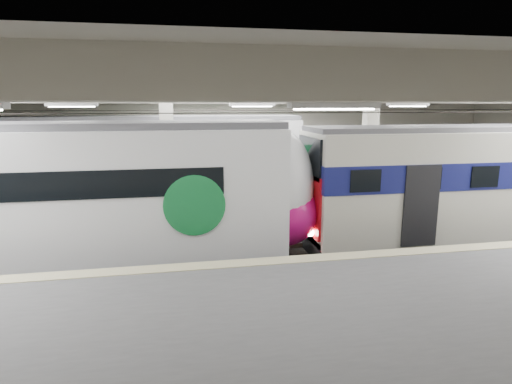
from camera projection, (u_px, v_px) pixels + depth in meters
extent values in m
cube|color=black|center=(263.00, 258.00, 14.16)|extent=(36.00, 24.00, 0.10)
cube|color=silver|center=(264.00, 85.00, 13.03)|extent=(36.00, 24.00, 0.20)
cube|color=beige|center=(226.00, 146.00, 23.22)|extent=(30.00, 0.10, 5.50)
cube|color=beige|center=(481.00, 348.00, 3.97)|extent=(30.00, 0.10, 5.50)
cube|color=#57575A|center=(335.00, 351.00, 7.79)|extent=(30.00, 7.00, 1.10)
cube|color=beige|center=(289.00, 260.00, 10.80)|extent=(30.00, 0.50, 0.02)
cube|color=beige|center=(168.00, 165.00, 15.94)|extent=(0.50, 0.50, 5.50)
cube|color=beige|center=(369.00, 160.00, 17.39)|extent=(0.50, 0.50, 5.50)
cube|color=beige|center=(264.00, 95.00, 13.09)|extent=(30.00, 18.00, 0.50)
cube|color=#59544C|center=(263.00, 255.00, 14.14)|extent=(30.00, 1.52, 0.16)
cube|color=#59544C|center=(239.00, 214.00, 19.43)|extent=(30.00, 1.52, 0.16)
cylinder|color=black|center=(264.00, 113.00, 13.20)|extent=(30.00, 0.03, 0.03)
cylinder|color=black|center=(238.00, 110.00, 18.49)|extent=(30.00, 0.03, 0.03)
cube|color=white|center=(279.00, 106.00, 11.23)|extent=(26.00, 8.40, 0.12)
cube|color=white|center=(72.00, 193.00, 12.62)|extent=(12.53, 2.80, 3.76)
ellipsoid|color=white|center=(279.00, 186.00, 13.76)|extent=(2.22, 2.74, 3.69)
ellipsoid|color=#C2106D|center=(282.00, 211.00, 13.95)|extent=(2.35, 2.80, 2.26)
cylinder|color=#167B39|center=(195.00, 206.00, 11.92)|extent=(1.74, 0.06, 1.74)
cube|color=#4C4C51|center=(66.00, 126.00, 12.22)|extent=(12.53, 2.29, 0.20)
cube|color=black|center=(78.00, 258.00, 13.03)|extent=(12.53, 1.96, 0.70)
cube|color=beige|center=(480.00, 181.00, 15.12)|extent=(12.59, 2.76, 3.58)
cube|color=navy|center=(482.00, 169.00, 15.03)|extent=(12.63, 2.82, 0.87)
cube|color=red|center=(309.00, 202.00, 14.07)|extent=(0.08, 2.35, 1.97)
cube|color=black|center=(310.00, 157.00, 13.76)|extent=(0.08, 2.21, 1.29)
cube|color=#4C4C51|center=(486.00, 128.00, 14.74)|extent=(12.59, 2.15, 0.16)
cube|color=black|center=(475.00, 234.00, 15.51)|extent=(12.59, 1.93, 0.70)
cube|color=white|center=(134.00, 166.00, 18.14)|extent=(14.06, 3.07, 3.80)
cube|color=#167B39|center=(133.00, 154.00, 18.04)|extent=(14.11, 3.14, 0.80)
cube|color=#4C4C51|center=(131.00, 118.00, 17.74)|extent=(14.05, 2.57, 0.16)
cube|color=black|center=(137.00, 214.00, 18.57)|extent=(14.06, 2.77, 0.60)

